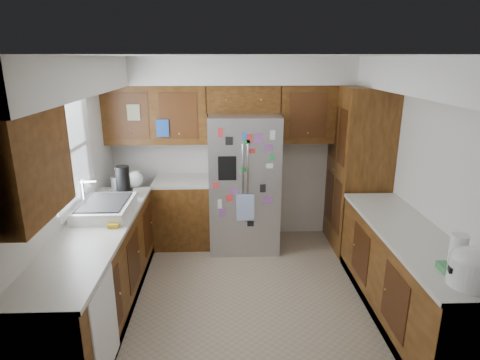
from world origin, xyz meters
The scene contains 12 objects.
floor centered at (0.00, 0.00, 0.00)m, with size 3.60×3.60×0.00m, color gray.
room_shell centered at (-0.11, 0.36, 1.82)m, with size 3.64×3.24×2.52m.
left_counter_run centered at (-1.36, 0.03, 0.43)m, with size 1.36×3.20×0.92m.
right_counter_run centered at (1.50, -0.47, 0.42)m, with size 0.63×2.25×0.92m.
pantry centered at (1.50, 1.15, 1.07)m, with size 0.60×0.90×2.15m, color #3B210B.
fridge centered at (0.00, 1.20, 0.90)m, with size 0.90×0.79×1.80m.
bridge_cabinet centered at (0.00, 1.43, 1.98)m, with size 0.96×0.34×0.35m, color #3B210B.
fridge_top_items centered at (0.02, 1.41, 2.26)m, with size 0.90×0.33×0.24m.
sink_assembly centered at (-1.50, 0.10, 0.99)m, with size 0.52×0.75×0.37m.
left_counter_clutter centered at (-1.44, 0.83, 1.05)m, with size 0.36×0.89×0.38m.
rice_cooker centered at (1.50, -1.38, 1.06)m, with size 0.32×0.31×0.28m.
paper_towel centered at (1.53, -1.15, 1.06)m, with size 0.13×0.13×0.28m, color white.
Camera 1 is at (-0.24, -3.85, 2.48)m, focal length 30.00 mm.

